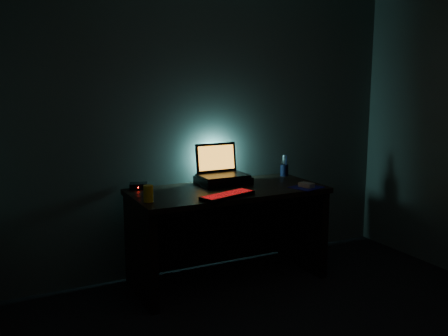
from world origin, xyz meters
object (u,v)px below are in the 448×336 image
at_px(keyboard, 227,195).
at_px(router, 138,186).
at_px(pen_cup, 284,170).
at_px(juice_glass, 148,194).
at_px(mouse, 306,185).
at_px(laptop, 220,168).

distance_m(keyboard, router, 0.74).
bearing_deg(keyboard, pen_cup, 13.86).
distance_m(pen_cup, juice_glass, 1.41).
relative_size(keyboard, juice_glass, 3.91).
height_order(juice_glass, router, juice_glass).
bearing_deg(pen_cup, router, 177.40).
distance_m(pen_cup, router, 1.30).
bearing_deg(mouse, juice_glass, 158.91).
bearing_deg(keyboard, router, 114.11).
bearing_deg(juice_glass, laptop, 26.11).
xyz_separation_m(laptop, keyboard, (-0.17, -0.48, -0.11)).
relative_size(laptop, keyboard, 0.84).
height_order(laptop, router, laptop).
relative_size(keyboard, mouse, 4.02).
height_order(pen_cup, juice_glass, juice_glass).
relative_size(laptop, juice_glass, 3.27).
xyz_separation_m(juice_glass, router, (0.06, 0.43, -0.04)).
bearing_deg(mouse, laptop, 122.21).
height_order(laptop, mouse, laptop).
bearing_deg(laptop, keyboard, -110.05).
bearing_deg(router, juice_glass, -79.80).
bearing_deg(router, pen_cup, 15.38).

